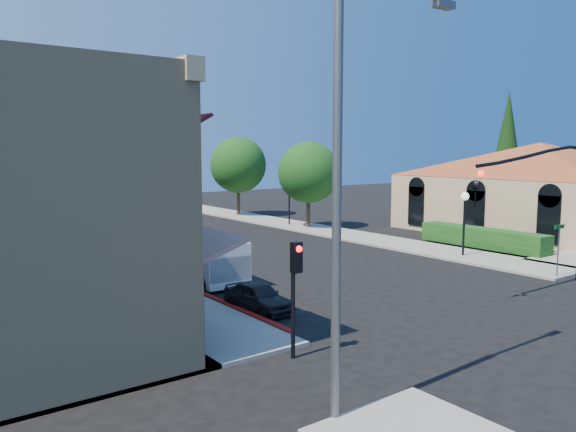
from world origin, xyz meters
TOP-DOWN VIEW (x-y plane):
  - ground at (0.00, 0.00)m, footprint 120.00×120.00m
  - sidewalk_left at (-8.75, 27.00)m, footprint 3.50×50.00m
  - sidewalk_right at (8.75, 27.00)m, footprint 3.50×50.00m
  - curb_red_strip at (-6.90, 8.00)m, footprint 0.25×10.00m
  - mission_building at (21.99, 11.50)m, footprint 30.12×30.12m
  - hedge at (11.70, 9.00)m, footprint 1.40×8.00m
  - conifer_far at (28.00, 18.00)m, footprint 3.20×3.20m
  - street_tree_a at (8.80, 22.00)m, footprint 4.56×4.56m
  - street_tree_b at (8.80, 32.00)m, footprint 4.94×4.94m
  - signal_mast_arm at (5.86, 1.50)m, footprint 8.01×0.39m
  - secondary_signal at (-8.00, 1.41)m, footprint 0.28×0.42m
  - cobra_streetlight at (-9.15, -2.00)m, footprint 3.60×0.25m
  - street_name_sign at (7.50, 2.20)m, footprint 0.80×0.06m
  - lamppost_left_near at (-8.50, 8.00)m, footprint 0.44×0.44m
  - lamppost_left_far at (-8.50, 22.00)m, footprint 0.44×0.44m
  - lamppost_right_near at (8.50, 8.00)m, footprint 0.44×0.44m
  - lamppost_right_far at (8.50, 24.00)m, footprint 0.44×0.44m
  - white_van at (-5.50, 11.06)m, footprint 2.22×4.58m
  - parked_car_a at (-6.20, 6.00)m, footprint 1.44×3.20m
  - parked_car_b at (-6.20, 19.00)m, footprint 1.65×3.57m
  - parked_car_c at (-6.20, 22.27)m, footprint 2.24×4.55m
  - parked_car_d at (-5.93, 32.00)m, footprint 2.63×5.02m

SIDE VIEW (x-z plane):
  - ground at x=0.00m, z-range 0.00..0.00m
  - curb_red_strip at x=-6.90m, z-range -0.03..0.03m
  - hedge at x=11.70m, z-range -0.55..0.55m
  - sidewalk_left at x=-8.75m, z-range 0.00..0.12m
  - sidewalk_right at x=8.75m, z-range 0.00..0.12m
  - parked_car_a at x=-6.20m, z-range 0.00..1.07m
  - parked_car_b at x=-6.20m, z-range 0.00..1.13m
  - parked_car_c at x=-6.20m, z-range 0.00..1.27m
  - parked_car_d at x=-5.93m, z-range 0.00..1.35m
  - white_van at x=-5.50m, z-range 0.16..2.13m
  - street_name_sign at x=7.50m, z-range 0.45..2.95m
  - secondary_signal at x=-8.00m, z-range 0.66..3.98m
  - lamppost_left_near at x=-8.50m, z-range 0.95..4.52m
  - lamppost_left_far at x=-8.50m, z-range 0.95..4.52m
  - lamppost_right_near at x=8.50m, z-range 0.95..4.52m
  - lamppost_right_far at x=8.50m, z-range 0.95..4.52m
  - mission_building at x=21.99m, z-range 0.55..6.95m
  - signal_mast_arm at x=5.86m, z-range 1.09..7.09m
  - street_tree_a at x=8.80m, z-range 0.95..7.43m
  - street_tree_b at x=8.80m, z-range 1.03..8.05m
  - cobra_streetlight at x=-9.15m, z-range 0.61..9.92m
  - conifer_far at x=28.00m, z-range 0.86..11.86m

